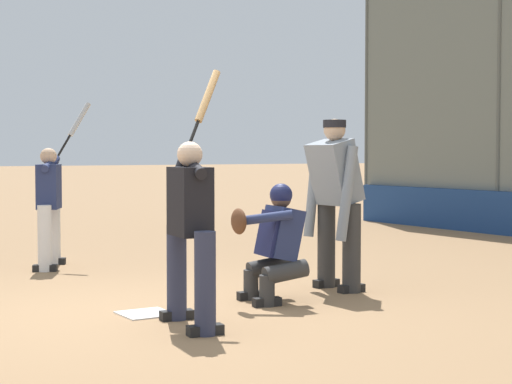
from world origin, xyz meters
TOP-DOWN VIEW (x-y plane):
  - ground_plane at (0.00, 0.00)m, footprint 160.00×160.00m
  - home_plate_marker at (0.00, 0.00)m, footprint 0.43×0.43m
  - batter_at_plate at (-0.68, -0.09)m, footprint 0.94×0.74m
  - catcher_behind_plate at (-0.06, -1.28)m, footprint 0.61×0.75m
  - umpire_home at (0.19, -2.20)m, footprint 0.71×0.44m
  - batter_on_deck at (3.38, -0.25)m, footprint 0.81×0.95m

SIDE VIEW (x-z plane):
  - ground_plane at x=0.00m, z-range 0.00..0.00m
  - home_plate_marker at x=0.00m, z-range 0.00..0.01m
  - catcher_behind_plate at x=-0.06m, z-range 0.02..1.14m
  - batter_on_deck at x=3.38m, z-range -0.23..1.82m
  - batter_at_plate at x=-0.68m, z-range -0.25..1.88m
  - umpire_home at x=0.19m, z-range 0.07..1.82m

